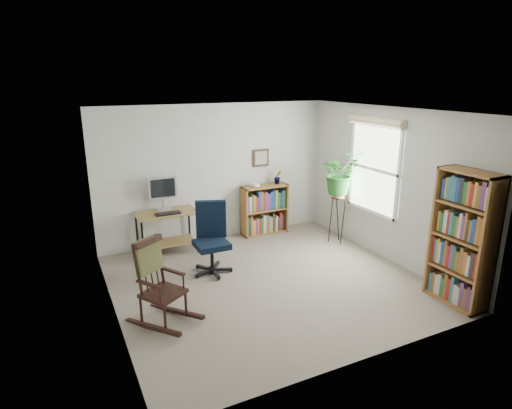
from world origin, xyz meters
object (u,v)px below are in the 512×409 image
office_chair (211,239)px  low_bookshelf (264,210)px  desk (167,232)px  tall_bookshelf (462,239)px  rocking_chair (163,282)px

office_chair → low_bookshelf: bearing=58.9°
desk → tall_bookshelf: size_ratio=0.56×
desk → rocking_chair: 2.18m
rocking_chair → low_bookshelf: rocking_chair is taller
office_chair → tall_bookshelf: tall_bookshelf is taller
low_bookshelf → tall_bookshelf: 3.57m
desk → tall_bookshelf: bearing=-48.2°
office_chair → rocking_chair: 1.42m
low_bookshelf → tall_bookshelf: size_ratio=0.53×
desk → low_bookshelf: size_ratio=1.06×
rocking_chair → tall_bookshelf: bearing=-50.9°
office_chair → rocking_chair: (-0.98, -1.02, -0.02)m
low_bookshelf → rocking_chair: bearing=-138.2°
rocking_chair → desk: bearing=41.6°
desk → office_chair: bearing=-70.1°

